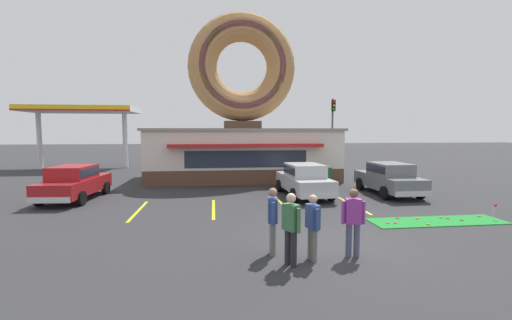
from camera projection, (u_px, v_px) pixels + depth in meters
The scene contains 28 objects.
ground_plane at pixel (338, 245), 9.56m from camera, with size 160.00×160.00×0.00m, color #2D2D30.
donut_shop_building at pixel (242, 123), 22.85m from camera, with size 12.30×6.75×10.96m.
putting_mat at pixel (437, 221), 12.07m from camera, with size 4.77×1.32×0.03m, color #1E842D.
mini_donut_near_left at pixel (417, 218), 12.34m from camera, with size 0.13×0.13×0.04m, color #D17F47.
mini_donut_near_right at pixel (448, 218), 12.37m from camera, with size 0.13×0.13×0.04m, color #A5724C.
mini_donut_mid_left at pixel (441, 217), 12.48m from camera, with size 0.13×0.13×0.04m, color #D17F47.
mini_donut_mid_centre at pixel (395, 223), 11.75m from camera, with size 0.13×0.13×0.04m, color #D8667F.
mini_donut_mid_right at pixel (479, 216), 12.66m from camera, with size 0.13×0.13×0.04m, color #D8667F.
mini_donut_far_left at pixel (388, 223), 11.72m from camera, with size 0.13×0.13×0.04m, color #D8667F.
mini_donut_far_centre at pixel (398, 218), 12.39m from camera, with size 0.13×0.13×0.04m, color #D8667F.
mini_donut_far_right at pixel (462, 220), 12.13m from camera, with size 0.13×0.13×0.04m, color #A5724C.
mini_donut_extra at pixel (428, 224), 11.57m from camera, with size 0.13×0.13×0.04m, color #D17F47.
golf_ball at pixel (424, 221), 11.92m from camera, with size 0.04×0.04×0.04m, color white.
putting_flag_pin at pixel (495, 208), 12.25m from camera, with size 0.13×0.01×0.55m.
car_grey at pixel (389, 177), 17.25m from camera, with size 2.00×4.57×1.60m.
car_red at pixel (74, 181), 15.88m from camera, with size 2.22×4.67×1.60m.
car_silver at pixel (304, 179), 16.75m from camera, with size 2.14×4.63×1.60m.
pedestrian_blue_sweater_man at pixel (273, 218), 8.79m from camera, with size 0.29×0.59×1.74m.
pedestrian_hooded_kid at pixel (353, 219), 8.61m from camera, with size 0.59×0.30×1.76m.
pedestrian_leather_jacket_man at pixel (313, 224), 8.40m from camera, with size 0.30×0.59×1.64m.
pedestrian_clipboard_woman at pixel (291, 225), 8.05m from camera, with size 0.40×0.52×1.74m.
trash_bin at pixel (328, 175), 21.01m from camera, with size 0.57×0.57×0.97m.
traffic_light_pole at pixel (333, 125), 27.77m from camera, with size 0.28×0.47×5.80m.
gas_station_canopy at pixel (82, 112), 29.16m from camera, with size 9.00×4.46×5.30m.
parking_stripe_far_left at pixel (138, 211), 13.71m from camera, with size 0.12×3.60×0.01m, color yellow.
parking_stripe_left at pixel (213, 209), 14.08m from camera, with size 0.12×3.60×0.01m, color yellow.
parking_stripe_mid_left at pixel (285, 207), 14.45m from camera, with size 0.12×3.60×0.01m, color yellow.
parking_stripe_centre at pixel (353, 205), 14.82m from camera, with size 0.12×3.60×0.01m, color yellow.
Camera 1 is at (-3.43, -8.97, 3.18)m, focal length 24.00 mm.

